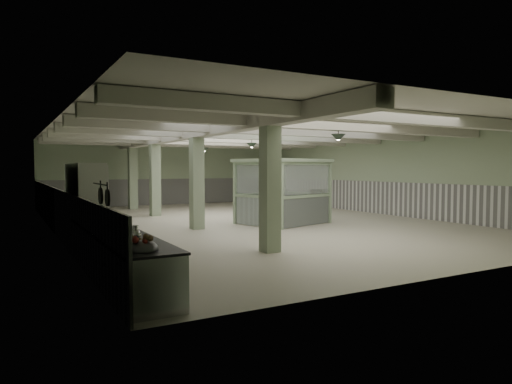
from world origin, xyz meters
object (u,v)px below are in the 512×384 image
filing_cabinet (319,205)px  guard_booth (283,180)px  walkin_cooler (86,208)px  prep_counter (116,255)px

filing_cabinet → guard_booth: bearing=162.4°
walkin_cooler → filing_cabinet: bearing=16.6°
walkin_cooler → filing_cabinet: (9.27, 2.77, -0.50)m
walkin_cooler → filing_cabinet: 9.69m
guard_booth → prep_counter: bearing=-157.9°
walkin_cooler → guard_booth: size_ratio=0.68×
prep_counter → walkin_cooler: bearing=91.6°
prep_counter → filing_cabinet: size_ratio=4.20×
prep_counter → guard_booth: size_ratio=1.49×
prep_counter → walkin_cooler: size_ratio=2.19×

